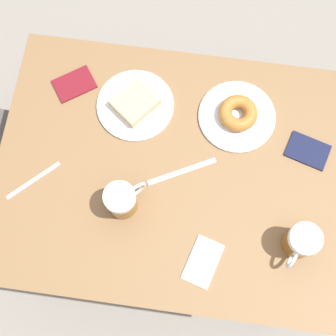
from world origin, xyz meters
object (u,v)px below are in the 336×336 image
plate_with_cake (135,104)px  fork (33,181)px  plate_with_donut (237,115)px  passport_far_edge (308,151)px  napkin_folded (203,262)px  knife (182,171)px  beer_mug_center (301,242)px  passport_near_edge (74,84)px  beer_mug_left (122,200)px

plate_with_cake → fork: 0.39m
plate_with_donut → passport_far_edge: 0.24m
napkin_folded → knife: bearing=19.9°
beer_mug_center → knife: bearing=63.8°
plate_with_cake → beer_mug_center: 0.65m
passport_near_edge → passport_far_edge: same height
plate_with_cake → fork: (-0.29, 0.27, -0.01)m
plate_with_donut → passport_near_edge: bearing=85.5°
napkin_folded → knife: (0.26, 0.09, -0.00)m
beer_mug_left → knife: (0.13, -0.16, -0.06)m
beer_mug_center → napkin_folded: bearing=108.2°
passport_near_edge → napkin_folded: bearing=-136.7°
plate_with_donut → fork: plate_with_donut is taller
passport_far_edge → passport_near_edge: bearing=80.6°
knife → passport_near_edge: passport_near_edge is taller
beer_mug_left → napkin_folded: 0.29m
plate_with_donut → napkin_folded: (-0.46, 0.05, -0.02)m
knife → plate_with_donut: bearing=-36.5°
fork → beer_mug_center: bearing=-96.1°
fork → plate_with_cake: bearing=-43.0°
passport_far_edge → napkin_folded: bearing=143.4°
plate_with_cake → knife: (-0.20, -0.17, -0.01)m
beer_mug_left → passport_far_edge: bearing=-65.5°
beer_mug_left → fork: beer_mug_left is taller
plate_with_donut → beer_mug_center: (-0.38, -0.21, 0.04)m
knife → passport_near_edge: 0.45m
fork → knife: same height
beer_mug_left → fork: size_ratio=0.79×
knife → napkin_folded: bearing=-160.1°
beer_mug_left → passport_near_edge: bearing=31.1°
knife → passport_far_edge: bearing=-72.6°
passport_near_edge → passport_far_edge: bearing=-99.4°
passport_near_edge → passport_far_edge: 0.77m
fork → passport_far_edge: passport_far_edge is taller
passport_far_edge → knife: bearing=107.4°
plate_with_donut → beer_mug_center: size_ratio=1.91×
fork → knife: (0.09, -0.44, -0.00)m
napkin_folded → knife: 0.28m
plate_with_donut → fork: size_ratio=1.70×
plate_with_donut → knife: 0.25m
plate_with_cake → beer_mug_center: beer_mug_center is taller
plate_with_cake → knife: bearing=-138.3°
beer_mug_left → passport_far_edge: (0.24, -0.54, -0.05)m
beer_mug_left → beer_mug_center: bearing=-95.5°
passport_far_edge → beer_mug_center: bearing=176.1°
plate_with_donut → passport_near_edge: size_ratio=1.58×
beer_mug_center → knife: beer_mug_center is taller
knife → passport_far_edge: passport_far_edge is taller
plate_with_donut → fork: (-0.29, 0.59, -0.02)m
plate_with_donut → napkin_folded: 0.47m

